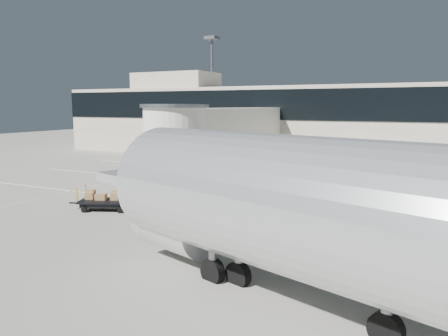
{
  "coord_description": "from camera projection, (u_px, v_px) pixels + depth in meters",
  "views": [
    {
      "loc": [
        12.88,
        -19.99,
        5.94
      ],
      "look_at": [
        0.64,
        4.47,
        2.0
      ],
      "focal_mm": 35.0,
      "sensor_mm": 36.0,
      "label": 1
    }
  ],
  "objects": [
    {
      "name": "ground",
      "position": [
        178.0,
        213.0,
        24.25
      ],
      "size": [
        140.0,
        140.0,
        0.0
      ],
      "primitive_type": "plane",
      "color": "#B7B2A4",
      "rests_on": "ground"
    },
    {
      "name": "lane_markings",
      "position": [
        237.0,
        185.0,
        32.81
      ],
      "size": [
        40.0,
        30.0,
        0.02
      ],
      "color": "silver",
      "rests_on": "ground"
    },
    {
      "name": "terminal",
      "position": [
        315.0,
        121.0,
        50.32
      ],
      "size": [
        64.0,
        12.11,
        15.2
      ],
      "color": "beige",
      "rests_on": "ground"
    },
    {
      "name": "jet_bridge",
      "position": [
        216.0,
        125.0,
        36.25
      ],
      "size": [
        5.7,
        20.4,
        6.03
      ],
      "color": "white",
      "rests_on": "ground"
    },
    {
      "name": "baggage_tug",
      "position": [
        246.0,
        187.0,
        29.07
      ],
      "size": [
        2.41,
        2.07,
        1.43
      ],
      "rotation": [
        0.0,
        0.0,
        -0.41
      ],
      "color": "maroon",
      "rests_on": "ground"
    },
    {
      "name": "suitcase_cart",
      "position": [
        282.0,
        189.0,
        28.67
      ],
      "size": [
        3.35,
        2.0,
        1.29
      ],
      "rotation": [
        0.0,
        0.0,
        0.27
      ],
      "color": "black",
      "rests_on": "ground"
    },
    {
      "name": "box_cart_near",
      "position": [
        169.0,
        197.0,
        25.98
      ],
      "size": [
        3.43,
        1.68,
        1.32
      ],
      "rotation": [
        0.0,
        0.0,
        -0.12
      ],
      "color": "black",
      "rests_on": "ground"
    },
    {
      "name": "box_cart_far",
      "position": [
        104.0,
        201.0,
        24.89
      ],
      "size": [
        3.6,
        2.47,
        1.41
      ],
      "rotation": [
        0.0,
        0.0,
        0.4
      ],
      "color": "black",
      "rests_on": "ground"
    },
    {
      "name": "ground_worker",
      "position": [
        169.0,
        205.0,
        21.93
      ],
      "size": [
        0.83,
        0.76,
        1.91
      ],
      "primitive_type": "imported",
      "rotation": [
        0.0,
        0.0,
        0.57
      ],
      "color": "#93F419",
      "rests_on": "ground"
    },
    {
      "name": "minivan",
      "position": [
        366.0,
        176.0,
        30.22
      ],
      "size": [
        2.64,
        5.08,
        1.85
      ],
      "rotation": [
        0.0,
        0.0,
        0.13
      ],
      "color": "silver",
      "rests_on": "ground"
    },
    {
      "name": "belt_loader",
      "position": [
        157.0,
        149.0,
        52.11
      ],
      "size": [
        4.02,
        1.77,
        1.9
      ],
      "rotation": [
        0.0,
        0.0,
        0.05
      ],
      "color": "maroon",
      "rests_on": "ground"
    },
    {
      "name": "aircraft",
      "position": [
        391.0,
        227.0,
        10.7
      ],
      "size": [
        20.45,
        9.24,
        5.26
      ],
      "rotation": [
        0.0,
        0.0,
        -0.31
      ],
      "color": "silver",
      "rests_on": "ground"
    }
  ]
}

